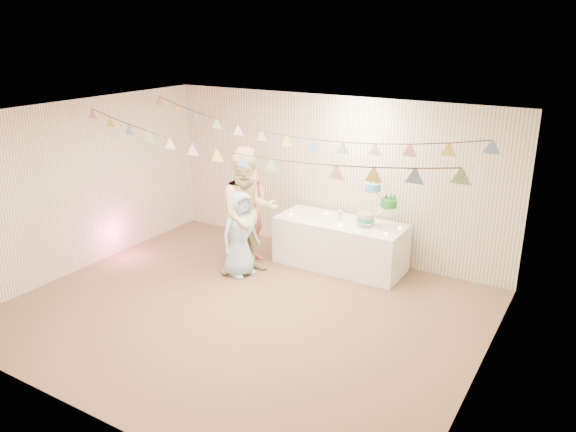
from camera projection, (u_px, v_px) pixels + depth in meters
The scene contains 24 objects.
floor at pixel (244, 311), 7.50m from camera, with size 6.00×6.00×0.00m, color brown.
ceiling at pixel (239, 116), 6.66m from camera, with size 6.00×6.00×0.00m, color white.
back_wall at pixel (331, 176), 9.10m from camera, with size 6.00×6.00×0.00m, color white.
front_wall at pixel (80, 298), 5.05m from camera, with size 6.00×6.00×0.00m, color white.
left_wall at pixel (81, 186), 8.54m from camera, with size 5.00×5.00×0.00m, color white.
right_wall at pixel (486, 271), 5.61m from camera, with size 5.00×5.00×0.00m, color white.
table at pixel (340, 244), 8.79m from camera, with size 2.01×0.81×0.76m, color white.
cake_stand at pixel (376, 205), 8.33m from camera, with size 0.62×0.37×0.69m, color silver, non-canonical shape.
cake_bottom at pixel (364, 221), 8.43m from camera, with size 0.31×0.31×0.15m, color teal, non-canonical shape.
cake_middle at pixel (390, 205), 8.31m from camera, with size 0.27×0.27×0.22m, color #1D861F, non-canonical shape.
cake_top_tier at pixel (373, 187), 8.24m from camera, with size 0.25×0.25×0.19m, color #50AFFD, non-canonical shape.
platter at pixel (310, 216), 8.87m from camera, with size 0.31×0.31×0.02m, color white.
posy at pixel (340, 215), 8.70m from camera, with size 0.14×0.14×0.16m, color white, non-canonical shape.
person_adult_a at pixel (250, 206), 8.77m from camera, with size 0.69×0.45×1.89m, color #D77570.
person_adult_b at pixel (248, 214), 8.41m from camera, with size 0.92×0.72×1.90m, color #D9C185.
person_child at pixel (240, 233), 8.40m from camera, with size 0.65×0.42×1.33m, color #A0CBE3.
bunting_back at pixel (287, 124), 7.63m from camera, with size 5.60×1.10×0.40m, color pink, non-canonical shape.
bunting_front at pixel (230, 143), 6.58m from camera, with size 5.60×0.90×0.36m, color #72A5E5, non-canonical shape.
tealight_0 at pixel (291, 214), 8.93m from camera, with size 0.04×0.04×0.03m, color #FFD88C.
tealight_1 at pixel (326, 213), 8.98m from camera, with size 0.04×0.04×0.03m, color #FFD88C.
tealight_2 at pixel (340, 225), 8.43m from camera, with size 0.04×0.04×0.03m, color #FFD88C.
tealight_3 at pixel (367, 220), 8.67m from camera, with size 0.04×0.04×0.03m, color #FFD88C.
tealight_4 at pixel (386, 233), 8.11m from camera, with size 0.04×0.04×0.03m, color #FFD88C.
tealight_5 at pixel (400, 228), 8.34m from camera, with size 0.04×0.04×0.03m, color #FFD88C.
Camera 1 is at (3.94, -5.42, 3.64)m, focal length 35.00 mm.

